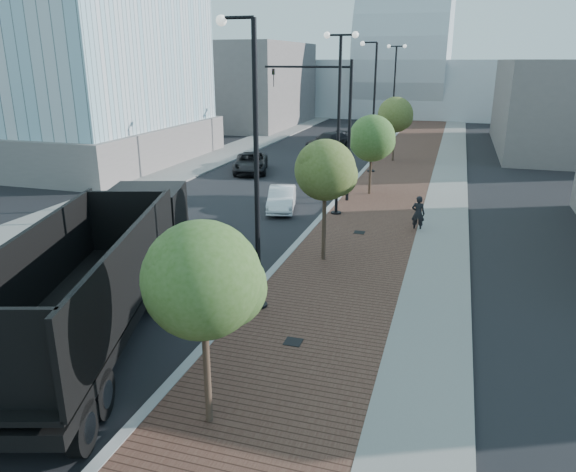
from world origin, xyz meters
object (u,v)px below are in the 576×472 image
(dump_truck, at_px, (124,259))
(pedestrian, at_px, (418,214))
(dark_car_mid, at_px, (251,163))
(white_sedan, at_px, (282,199))

(dump_truck, height_order, pedestrian, dump_truck)
(dark_car_mid, xyz_separation_m, pedestrian, (12.97, -11.16, 0.17))
(dump_truck, xyz_separation_m, white_sedan, (1.38, 13.00, -0.92))
(dark_car_mid, bearing_deg, pedestrian, -57.86)
(white_sedan, distance_m, dark_car_mid, 10.90)
(white_sedan, bearing_deg, dark_car_mid, 106.60)
(white_sedan, xyz_separation_m, dark_car_mid, (-5.46, 9.44, 0.06))
(dump_truck, bearing_deg, white_sedan, 66.47)
(dump_truck, relative_size, white_sedan, 3.53)
(dump_truck, distance_m, pedestrian, 14.38)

